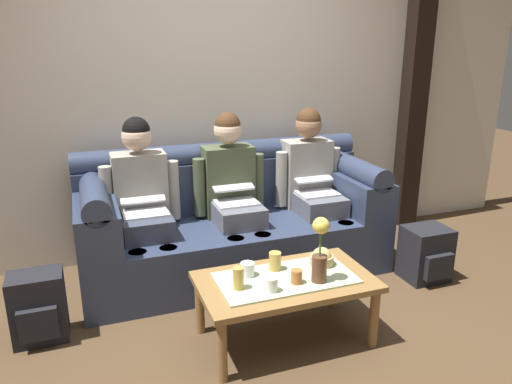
% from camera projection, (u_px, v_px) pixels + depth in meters
% --- Properties ---
extents(ground_plane, '(14.00, 14.00, 0.00)m').
position_uv_depth(ground_plane, '(294.00, 352.00, 2.83)').
color(ground_plane, '#4C3823').
extents(back_wall_patterned, '(6.00, 0.12, 2.90)m').
position_uv_depth(back_wall_patterned, '(211.00, 76.00, 3.92)').
color(back_wall_patterned, beige).
rests_on(back_wall_patterned, ground_plane).
extents(timber_pillar, '(0.20, 0.20, 2.90)m').
position_uv_depth(timber_pillar, '(415.00, 72.00, 4.43)').
color(timber_pillar, black).
rests_on(timber_pillar, ground_plane).
extents(couch, '(2.27, 0.88, 0.96)m').
position_uv_depth(couch, '(233.00, 224.00, 3.77)').
color(couch, '#2D3851').
rests_on(couch, ground_plane).
extents(person_left, '(0.56, 0.67, 1.22)m').
position_uv_depth(person_left, '(143.00, 198.00, 3.46)').
color(person_left, '#383D4C').
rests_on(person_left, ground_plane).
extents(person_middle, '(0.56, 0.67, 1.22)m').
position_uv_depth(person_middle, '(232.00, 188.00, 3.68)').
color(person_middle, '#595B66').
rests_on(person_middle, ground_plane).
extents(person_right, '(0.56, 0.67, 1.22)m').
position_uv_depth(person_right, '(312.00, 180.00, 3.90)').
color(person_right, '#595B66').
rests_on(person_right, ground_plane).
extents(coffee_table, '(1.02, 0.58, 0.41)m').
position_uv_depth(coffee_table, '(285.00, 286.00, 2.85)').
color(coffee_table, olive).
rests_on(coffee_table, ground_plane).
extents(flower_vase, '(0.10, 0.10, 0.39)m').
position_uv_depth(flower_vase, '(320.00, 251.00, 2.74)').
color(flower_vase, brown).
rests_on(flower_vase, coffee_table).
extents(snack_bowl, '(0.15, 0.15, 0.12)m').
position_uv_depth(snack_bowl, '(322.00, 258.00, 2.99)').
color(snack_bowl, tan).
rests_on(snack_bowl, coffee_table).
extents(cup_near_left, '(0.08, 0.08, 0.08)m').
position_uv_depth(cup_near_left, '(247.00, 269.00, 2.84)').
color(cup_near_left, silver).
rests_on(cup_near_left, coffee_table).
extents(cup_near_right, '(0.07, 0.07, 0.08)m').
position_uv_depth(cup_near_right, '(271.00, 284.00, 2.67)').
color(cup_near_right, white).
rests_on(cup_near_right, coffee_table).
extents(cup_far_center, '(0.06, 0.06, 0.08)m').
position_uv_depth(cup_far_center, '(297.00, 276.00, 2.76)').
color(cup_far_center, '#B26633').
rests_on(cup_far_center, coffee_table).
extents(cup_far_left, '(0.06, 0.06, 0.13)m').
position_uv_depth(cup_far_left, '(238.00, 278.00, 2.69)').
color(cup_far_left, gold).
rests_on(cup_far_left, coffee_table).
extents(cup_far_right, '(0.07, 0.07, 0.11)m').
position_uv_depth(cup_far_right, '(275.00, 261.00, 2.91)').
color(cup_far_right, gold).
rests_on(cup_far_right, coffee_table).
extents(backpack_left, '(0.31, 0.27, 0.43)m').
position_uv_depth(backpack_left, '(39.00, 308.00, 2.89)').
color(backpack_left, black).
rests_on(backpack_left, ground_plane).
extents(backpack_right, '(0.32, 0.31, 0.41)m').
position_uv_depth(backpack_right, '(426.00, 254.00, 3.64)').
color(backpack_right, black).
rests_on(backpack_right, ground_plane).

